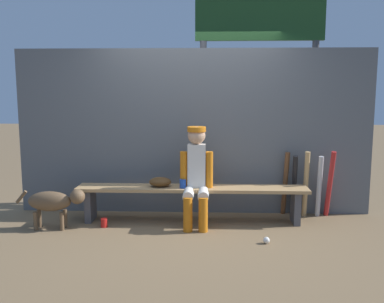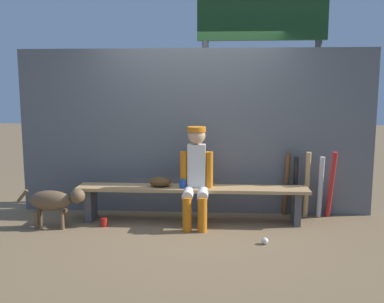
% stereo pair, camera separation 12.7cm
% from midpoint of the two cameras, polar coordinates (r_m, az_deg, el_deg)
% --- Properties ---
extents(ground_plane, '(30.00, 30.00, 0.00)m').
position_cam_midpoint_polar(ground_plane, '(5.52, 0.67, -9.30)').
color(ground_plane, brown).
extents(chainlink_fence, '(4.72, 0.03, 2.20)m').
position_cam_midpoint_polar(chainlink_fence, '(5.72, 0.92, 2.58)').
color(chainlink_fence, '#595E63').
rests_on(chainlink_fence, ground_plane).
extents(dugout_bench, '(2.90, 0.36, 0.45)m').
position_cam_midpoint_polar(dugout_bench, '(5.42, 0.68, -5.66)').
color(dugout_bench, tan).
rests_on(dugout_bench, ground_plane).
extents(player_seated, '(0.41, 0.55, 1.21)m').
position_cam_midpoint_polar(player_seated, '(5.25, 1.23, -2.83)').
color(player_seated, silver).
rests_on(player_seated, ground_plane).
extents(baseball_glove, '(0.28, 0.20, 0.12)m').
position_cam_midpoint_polar(baseball_glove, '(5.42, -3.57, -4.04)').
color(baseball_glove, '#593819').
rests_on(baseball_glove, dugout_bench).
extents(bat_wood_dark, '(0.09, 0.19, 0.86)m').
position_cam_midpoint_polar(bat_wood_dark, '(5.82, 13.03, -4.23)').
color(bat_wood_dark, brown).
rests_on(bat_wood_dark, ground_plane).
extents(bat_aluminum_black, '(0.09, 0.22, 0.82)m').
position_cam_midpoint_polar(bat_aluminum_black, '(5.79, 14.19, -4.49)').
color(bat_aluminum_black, black).
rests_on(bat_aluminum_black, ground_plane).
extents(bat_wood_tan, '(0.07, 0.15, 0.87)m').
position_cam_midpoint_polar(bat_wood_tan, '(5.79, 15.64, -4.29)').
color(bat_wood_tan, tan).
rests_on(bat_wood_tan, ground_plane).
extents(bat_aluminum_silver, '(0.06, 0.15, 0.82)m').
position_cam_midpoint_polar(bat_aluminum_silver, '(5.84, 17.31, -4.56)').
color(bat_aluminum_silver, '#B7B7BC').
rests_on(bat_aluminum_silver, ground_plane).
extents(bat_aluminum_red, '(0.09, 0.25, 0.89)m').
position_cam_midpoint_polar(bat_aluminum_red, '(5.85, 18.61, -4.23)').
color(bat_aluminum_red, '#B22323').
rests_on(bat_aluminum_red, ground_plane).
extents(baseball, '(0.07, 0.07, 0.07)m').
position_cam_midpoint_polar(baseball, '(4.83, 10.43, -11.61)').
color(baseball, white).
rests_on(baseball, ground_plane).
extents(cup_on_ground, '(0.08, 0.08, 0.11)m').
position_cam_midpoint_polar(cup_on_ground, '(5.42, -10.94, -9.19)').
color(cup_on_ground, red).
rests_on(cup_on_ground, ground_plane).
extents(cup_on_bench, '(0.08, 0.08, 0.11)m').
position_cam_midpoint_polar(cup_on_bench, '(5.34, -0.56, -4.28)').
color(cup_on_bench, '#1E47AD').
rests_on(cup_on_bench, dugout_bench).
extents(scoreboard, '(2.16, 0.27, 3.32)m').
position_cam_midpoint_polar(scoreboard, '(6.56, 10.40, 13.85)').
color(scoreboard, '#3F3F42').
rests_on(scoreboard, ground_plane).
extents(dog, '(0.84, 0.20, 0.49)m').
position_cam_midpoint_polar(dog, '(5.44, -17.14, -6.27)').
color(dog, brown).
rests_on(dog, ground_plane).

